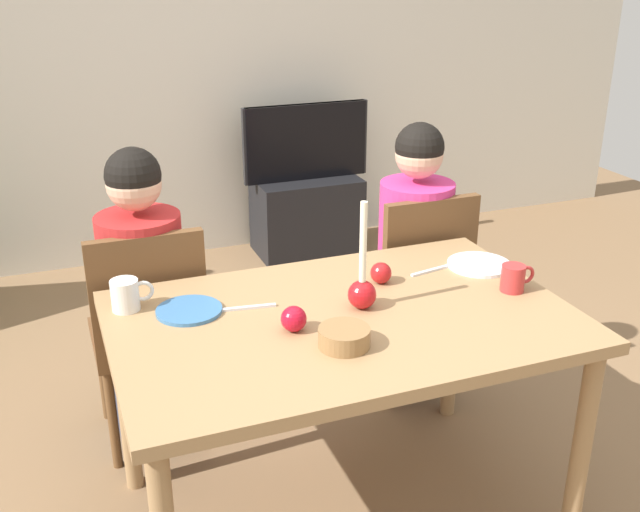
{
  "coord_description": "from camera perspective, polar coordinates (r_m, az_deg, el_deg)",
  "views": [
    {
      "loc": [
        -0.8,
        -1.88,
        1.78
      ],
      "look_at": [
        0.0,
        0.2,
        0.87
      ],
      "focal_mm": 41.86,
      "sensor_mm": 36.0,
      "label": 1
    }
  ],
  "objects": [
    {
      "name": "ground_plane",
      "position": [
        2.71,
        1.6,
        -18.86
      ],
      "size": [
        7.68,
        7.68,
        0.0
      ],
      "primitive_type": "plane",
      "color": "brown"
    },
    {
      "name": "plate_left",
      "position": [
        2.34,
        -9.97,
        -4.11
      ],
      "size": [
        0.2,
        0.2,
        0.01
      ],
      "primitive_type": "cylinder",
      "color": "teal",
      "rests_on": "dining_table"
    },
    {
      "name": "tv",
      "position": [
        4.57,
        -1.07,
        8.72
      ],
      "size": [
        0.79,
        0.05,
        0.46
      ],
      "color": "black",
      "rests_on": "tv_stand"
    },
    {
      "name": "bowl_walnuts",
      "position": [
        2.1,
        1.86,
        -6.22
      ],
      "size": [
        0.15,
        0.15,
        0.06
      ],
      "primitive_type": "cylinder",
      "color": "olive",
      "rests_on": "dining_table"
    },
    {
      "name": "dining_table",
      "position": [
        2.32,
        1.77,
        -6.39
      ],
      "size": [
        1.4,
        0.9,
        0.75
      ],
      "color": "#99754C",
      "rests_on": "ground"
    },
    {
      "name": "plate_right",
      "position": [
        2.69,
        12.06,
        -0.64
      ],
      "size": [
        0.22,
        0.22,
        0.01
      ],
      "primitive_type": "cylinder",
      "color": "silver",
      "rests_on": "dining_table"
    },
    {
      "name": "mug_left",
      "position": [
        2.38,
        -14.59,
        -2.89
      ],
      "size": [
        0.13,
        0.09,
        0.1
      ],
      "color": "silver",
      "rests_on": "dining_table"
    },
    {
      "name": "tv_stand",
      "position": [
        4.7,
        -1.02,
        3.14
      ],
      "size": [
        0.64,
        0.4,
        0.48
      ],
      "primitive_type": "cube",
      "color": "black",
      "rests_on": "ground"
    },
    {
      "name": "fork_left",
      "position": [
        2.34,
        -5.58,
        -3.94
      ],
      "size": [
        0.18,
        0.04,
        0.01
      ],
      "primitive_type": "cube",
      "rotation": [
        0.0,
        0.0,
        -0.14
      ],
      "color": "silver",
      "rests_on": "dining_table"
    },
    {
      "name": "mug_right",
      "position": [
        2.51,
        14.6,
        -1.63
      ],
      "size": [
        0.12,
        0.08,
        0.09
      ],
      "color": "#B72D2D",
      "rests_on": "dining_table"
    },
    {
      "name": "candle_centerpiece",
      "position": [
        2.31,
        3.24,
        -2.39
      ],
      "size": [
        0.09,
        0.09,
        0.35
      ],
      "color": "red",
      "rests_on": "dining_table"
    },
    {
      "name": "chair_right",
      "position": [
        3.11,
        7.38,
        -1.98
      ],
      "size": [
        0.4,
        0.4,
        0.9
      ],
      "color": "brown",
      "rests_on": "ground"
    },
    {
      "name": "back_wall",
      "position": [
        4.57,
        -11.25,
        15.83
      ],
      "size": [
        6.4,
        0.1,
        2.6
      ],
      "primitive_type": "cube",
      "color": "beige",
      "rests_on": "ground"
    },
    {
      "name": "fork_right",
      "position": [
        2.62,
        8.58,
        -1.07
      ],
      "size": [
        0.18,
        0.05,
        0.01
      ],
      "primitive_type": "cube",
      "rotation": [
        0.0,
        0.0,
        0.19
      ],
      "color": "silver",
      "rests_on": "dining_table"
    },
    {
      "name": "chair_left",
      "position": [
        2.81,
        -12.96,
        -5.25
      ],
      "size": [
        0.4,
        0.4,
        0.9
      ],
      "color": "brown",
      "rests_on": "ground"
    },
    {
      "name": "apple_near_candle",
      "position": [
        2.5,
        4.68,
        -1.31
      ],
      "size": [
        0.07,
        0.07,
        0.07
      ],
      "primitive_type": "sphere",
      "color": "#AE1719",
      "rests_on": "dining_table"
    },
    {
      "name": "apple_by_left_plate",
      "position": [
        2.18,
        -2.03,
        -4.82
      ],
      "size": [
        0.08,
        0.08,
        0.08
      ],
      "primitive_type": "sphere",
      "color": "#B50F22",
      "rests_on": "dining_table"
    },
    {
      "name": "person_right_child",
      "position": [
        3.12,
        7.16,
        -0.79
      ],
      "size": [
        0.3,
        0.3,
        1.17
      ],
      "color": "#33384C",
      "rests_on": "ground"
    },
    {
      "name": "person_left_child",
      "position": [
        2.81,
        -13.16,
        -3.92
      ],
      "size": [
        0.3,
        0.3,
        1.17
      ],
      "color": "#33384C",
      "rests_on": "ground"
    }
  ]
}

